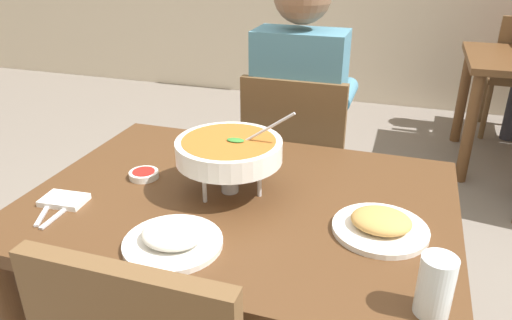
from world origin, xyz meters
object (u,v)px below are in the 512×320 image
at_px(rice_plate, 173,239).
at_px(drink_glass, 435,289).
at_px(appetizer_plate, 381,225).
at_px(sauce_dish, 144,174).
at_px(chair_diner_main, 297,162).
at_px(diner_main, 300,108).
at_px(curry_bowl, 229,151).
at_px(dining_table_main, 240,229).

distance_m(rice_plate, drink_glass, 0.59).
bearing_deg(appetizer_plate, sauce_dish, 173.46).
bearing_deg(chair_diner_main, diner_main, 90.00).
distance_m(chair_diner_main, rice_plate, 1.02).
relative_size(chair_diner_main, appetizer_plate, 3.75).
xyz_separation_m(curry_bowl, rice_plate, (-0.03, -0.30, -0.11)).
bearing_deg(rice_plate, diner_main, 85.94).
distance_m(dining_table_main, drink_glass, 0.63).
relative_size(dining_table_main, rice_plate, 4.96).
height_order(diner_main, drink_glass, diner_main).
bearing_deg(rice_plate, sauce_dish, 129.96).
height_order(dining_table_main, rice_plate, rice_plate).
height_order(rice_plate, sauce_dish, rice_plate).
height_order(curry_bowl, drink_glass, curry_bowl).
height_order(dining_table_main, chair_diner_main, chair_diner_main).
bearing_deg(chair_diner_main, dining_table_main, -90.00).
bearing_deg(chair_diner_main, drink_glass, -63.59).
height_order(chair_diner_main, curry_bowl, curry_bowl).
relative_size(chair_diner_main, diner_main, 0.69).
xyz_separation_m(curry_bowl, drink_glass, (0.55, -0.34, -0.07)).
bearing_deg(drink_glass, rice_plate, 175.51).
distance_m(dining_table_main, sauce_dish, 0.34).
distance_m(curry_bowl, drink_glass, 0.65).
bearing_deg(rice_plate, dining_table_main, 75.08).
height_order(appetizer_plate, drink_glass, drink_glass).
bearing_deg(appetizer_plate, rice_plate, -155.35).
bearing_deg(drink_glass, dining_table_main, 148.26).
xyz_separation_m(dining_table_main, drink_glass, (0.51, -0.32, 0.17)).
xyz_separation_m(diner_main, rice_plate, (-0.07, -1.02, -0.00)).
relative_size(chair_diner_main, sauce_dish, 10.00).
bearing_deg(appetizer_plate, dining_table_main, 171.67).
bearing_deg(appetizer_plate, curry_bowl, 169.29).
distance_m(diner_main, appetizer_plate, 0.90).
bearing_deg(drink_glass, chair_diner_main, 116.41).
bearing_deg(diner_main, chair_diner_main, -90.00).
xyz_separation_m(chair_diner_main, curry_bowl, (-0.04, -0.69, 0.34)).
height_order(diner_main, rice_plate, diner_main).
distance_m(dining_table_main, rice_plate, 0.31).
bearing_deg(sauce_dish, appetizer_plate, -6.54).
distance_m(rice_plate, sauce_dish, 0.39).
height_order(chair_diner_main, diner_main, diner_main).
height_order(rice_plate, drink_glass, drink_glass).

